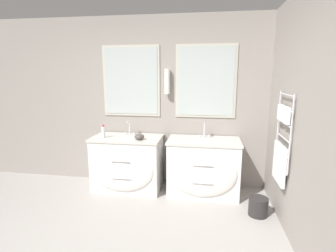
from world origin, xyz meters
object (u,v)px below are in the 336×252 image
object	(u,v)px
toiletry_bottle	(103,132)
vanity_left	(127,163)
vanity_right	(203,167)
amenity_bowl	(139,137)
waste_bin	(258,206)

from	to	relation	value
toiletry_bottle	vanity_left	bearing A→B (deg)	10.13
vanity_left	vanity_right	bearing A→B (deg)	0.00
amenity_bowl	waste_bin	xyz separation A→B (m)	(1.61, -0.40, -0.74)
vanity_right	amenity_bowl	bearing A→B (deg)	-174.28
amenity_bowl	waste_bin	world-z (taller)	amenity_bowl
vanity_right	toiletry_bottle	bearing A→B (deg)	-177.73
vanity_right	amenity_bowl	xyz separation A→B (m)	(-0.92, -0.09, 0.45)
toiletry_bottle	amenity_bowl	xyz separation A→B (m)	(0.55, -0.03, -0.05)
waste_bin	amenity_bowl	bearing A→B (deg)	166.18
amenity_bowl	waste_bin	distance (m)	1.82
vanity_right	toiletry_bottle	distance (m)	1.55
toiletry_bottle	waste_bin	bearing A→B (deg)	-11.23
vanity_right	amenity_bowl	size ratio (longest dim) A/B	7.30
vanity_right	waste_bin	distance (m)	0.90
waste_bin	vanity_right	bearing A→B (deg)	145.02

